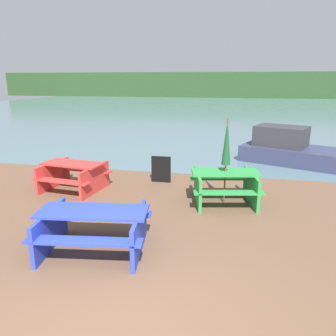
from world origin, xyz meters
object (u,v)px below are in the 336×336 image
Objects in this scene: picnic_table_red at (73,174)px; signboard at (161,169)px; boat at (295,150)px; picnic_table_blue at (94,226)px; picnic_table_green at (225,184)px; umbrella_darkgreen at (227,143)px.

signboard reaches higher than picnic_table_red.
signboard is at bearing -119.87° from boat.
boat is (4.35, 7.21, -0.00)m from picnic_table_blue.
picnic_table_blue is at bearing -93.46° from signboard.
picnic_table_blue is 2.67× the size of signboard.
picnic_table_red reaches higher than picnic_table_blue.
boat is at bearing 37.61° from signboard.
boat reaches higher than picnic_table_red.
picnic_table_blue is at bearing -56.93° from picnic_table_red.
picnic_table_red is at bearing 123.07° from picnic_table_blue.
signboard is at bearing 145.02° from picnic_table_green.
picnic_table_green is (2.09, 2.75, 0.01)m from picnic_table_blue.
boat is at bearing 34.83° from picnic_table_red.
umbrella_darkgreen is (2.09, 2.75, 1.01)m from picnic_table_blue.
picnic_table_green is at bearing 52.76° from picnic_table_blue.
picnic_table_red is 7.58m from boat.
picnic_table_green is 0.89× the size of umbrella_darkgreen.
picnic_table_green is at bearing -34.98° from signboard.
picnic_table_blue is at bearing -127.24° from umbrella_darkgreen.
boat is at bearing 58.90° from picnic_table_blue.
picnic_table_green is at bearing 75.96° from umbrella_darkgreen.
picnic_table_green is at bearing -1.81° from picnic_table_red.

